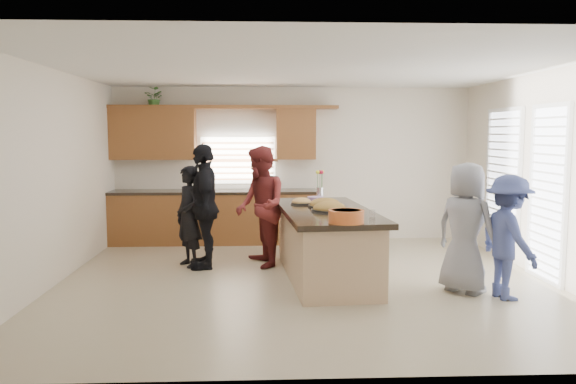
{
  "coord_description": "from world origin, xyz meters",
  "views": [
    {
      "loc": [
        -0.54,
        -7.32,
        1.97
      ],
      "look_at": [
        -0.2,
        0.46,
        1.15
      ],
      "focal_mm": 35.0,
      "sensor_mm": 36.0,
      "label": 1
    }
  ],
  "objects_px": {
    "salad_bowl": "(346,216)",
    "woman_left_front": "(204,206)",
    "woman_left_mid": "(260,206)",
    "woman_right_front": "(466,228)",
    "woman_left_back": "(189,216)",
    "woman_right_back": "(508,237)",
    "island": "(326,245)"
  },
  "relations": [
    {
      "from": "salad_bowl",
      "to": "woman_left_front",
      "type": "distance_m",
      "value": 2.6
    },
    {
      "from": "woman_left_mid",
      "to": "woman_right_front",
      "type": "xyz_separation_m",
      "value": [
        2.53,
        -1.48,
        -0.09
      ]
    },
    {
      "from": "salad_bowl",
      "to": "woman_left_front",
      "type": "bearing_deg",
      "value": 133.97
    },
    {
      "from": "woman_left_back",
      "to": "woman_left_front",
      "type": "relative_size",
      "value": 0.82
    },
    {
      "from": "woman_left_back",
      "to": "woman_right_back",
      "type": "xyz_separation_m",
      "value": [
        4.0,
        -1.83,
        -0.0
      ]
    },
    {
      "from": "salad_bowl",
      "to": "woman_left_mid",
      "type": "xyz_separation_m",
      "value": [
        -0.99,
        1.91,
        -0.14
      ]
    },
    {
      "from": "island",
      "to": "woman_right_front",
      "type": "distance_m",
      "value": 1.85
    },
    {
      "from": "island",
      "to": "woman_left_back",
      "type": "bearing_deg",
      "value": 153.77
    },
    {
      "from": "woman_left_front",
      "to": "woman_right_back",
      "type": "relative_size",
      "value": 1.22
    },
    {
      "from": "woman_left_back",
      "to": "woman_left_mid",
      "type": "height_order",
      "value": "woman_left_mid"
    },
    {
      "from": "woman_right_back",
      "to": "woman_right_front",
      "type": "relative_size",
      "value": 0.92
    },
    {
      "from": "woman_left_front",
      "to": "salad_bowl",
      "type": "bearing_deg",
      "value": 37.04
    },
    {
      "from": "woman_left_back",
      "to": "woman_left_mid",
      "type": "bearing_deg",
      "value": 53.04
    },
    {
      "from": "salad_bowl",
      "to": "woman_right_front",
      "type": "xyz_separation_m",
      "value": [
        1.55,
        0.43,
        -0.22
      ]
    },
    {
      "from": "woman_left_mid",
      "to": "woman_right_back",
      "type": "distance_m",
      "value": 3.44
    },
    {
      "from": "woman_right_back",
      "to": "woman_left_front",
      "type": "bearing_deg",
      "value": 55.72
    },
    {
      "from": "woman_left_mid",
      "to": "woman_left_front",
      "type": "distance_m",
      "value": 0.82
    },
    {
      "from": "island",
      "to": "woman_left_back",
      "type": "relative_size",
      "value": 1.86
    },
    {
      "from": "woman_right_front",
      "to": "island",
      "type": "bearing_deg",
      "value": 25.18
    },
    {
      "from": "island",
      "to": "salad_bowl",
      "type": "distance_m",
      "value": 1.33
    },
    {
      "from": "woman_left_back",
      "to": "woman_right_back",
      "type": "height_order",
      "value": "woman_left_back"
    },
    {
      "from": "woman_left_mid",
      "to": "woman_left_front",
      "type": "bearing_deg",
      "value": -101.44
    },
    {
      "from": "island",
      "to": "woman_right_back",
      "type": "distance_m",
      "value": 2.32
    },
    {
      "from": "island",
      "to": "woman_left_mid",
      "type": "distance_m",
      "value": 1.23
    },
    {
      "from": "woman_right_back",
      "to": "woman_right_front",
      "type": "height_order",
      "value": "woman_right_front"
    },
    {
      "from": "salad_bowl",
      "to": "woman_right_back",
      "type": "distance_m",
      "value": 1.98
    },
    {
      "from": "island",
      "to": "woman_right_front",
      "type": "height_order",
      "value": "woman_right_front"
    },
    {
      "from": "woman_left_mid",
      "to": "woman_right_back",
      "type": "height_order",
      "value": "woman_left_mid"
    },
    {
      "from": "woman_left_back",
      "to": "woman_left_front",
      "type": "xyz_separation_m",
      "value": [
        0.24,
        -0.09,
        0.16
      ]
    },
    {
      "from": "woman_right_front",
      "to": "salad_bowl",
      "type": "bearing_deg",
      "value": 65.44
    },
    {
      "from": "island",
      "to": "woman_left_front",
      "type": "relative_size",
      "value": 1.53
    },
    {
      "from": "island",
      "to": "woman_right_front",
      "type": "relative_size",
      "value": 1.72
    }
  ]
}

